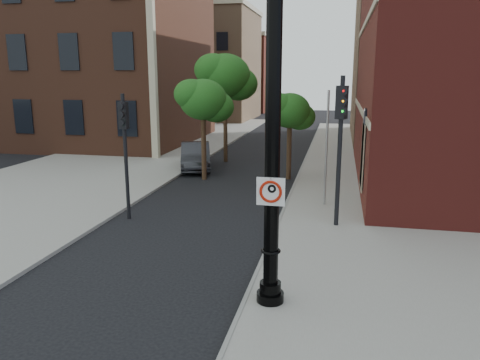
% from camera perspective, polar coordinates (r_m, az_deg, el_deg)
% --- Properties ---
extents(ground, '(120.00, 120.00, 0.00)m').
position_cam_1_polar(ground, '(11.77, -9.40, -13.51)').
color(ground, black).
rests_on(ground, ground).
extents(sidewalk_right, '(8.00, 60.00, 0.12)m').
position_cam_1_polar(sidewalk_right, '(20.54, 17.23, -2.23)').
color(sidewalk_right, gray).
rests_on(sidewalk_right, ground).
extents(sidewalk_left, '(10.00, 50.00, 0.12)m').
position_cam_1_polar(sidewalk_left, '(31.10, -12.89, 3.00)').
color(sidewalk_left, gray).
rests_on(sidewalk_left, ground).
extents(curb_edge, '(0.10, 60.00, 0.14)m').
position_cam_1_polar(curb_edge, '(20.53, 6.20, -1.69)').
color(curb_edge, gray).
rests_on(curb_edge, ground).
extents(victorian_building, '(18.60, 14.60, 17.95)m').
position_cam_1_polar(victorian_building, '(39.40, -19.46, 17.30)').
color(victorian_building, brown).
rests_on(victorian_building, ground).
extents(bg_building_tan_a, '(12.00, 12.00, 12.00)m').
position_cam_1_polar(bg_building_tan_a, '(56.12, -4.68, 13.60)').
color(bg_building_tan_a, '#947051').
rests_on(bg_building_tan_a, ground).
extents(bg_building_red, '(12.00, 12.00, 10.00)m').
position_cam_1_polar(bg_building_red, '(69.65, -1.30, 12.66)').
color(bg_building_red, maroon).
rests_on(bg_building_red, ground).
extents(lamppost, '(0.62, 0.62, 7.37)m').
position_cam_1_polar(lamppost, '(9.99, 3.96, 2.50)').
color(lamppost, black).
rests_on(lamppost, ground).
extents(no_parking_sign, '(0.61, 0.07, 0.61)m').
position_cam_1_polar(no_parking_sign, '(9.95, 3.77, -1.39)').
color(no_parking_sign, white).
rests_on(no_parking_sign, ground).
extents(parked_car, '(2.82, 4.70, 1.46)m').
position_cam_1_polar(parked_car, '(26.09, -5.45, 2.92)').
color(parked_car, '#2C2C31').
rests_on(parked_car, ground).
extents(traffic_signal_left, '(0.29, 0.37, 4.52)m').
position_cam_1_polar(traffic_signal_left, '(17.04, -13.91, 5.23)').
color(traffic_signal_left, black).
rests_on(traffic_signal_left, ground).
extents(traffic_signal_right, '(0.42, 0.46, 5.14)m').
position_cam_1_polar(traffic_signal_right, '(15.76, 12.18, 6.25)').
color(traffic_signal_right, black).
rests_on(traffic_signal_right, ground).
extents(utility_pole, '(0.09, 0.09, 4.59)m').
position_cam_1_polar(utility_pole, '(18.48, 10.49, 3.60)').
color(utility_pole, '#999999').
rests_on(utility_pole, ground).
extents(street_tree_a, '(2.75, 2.49, 4.96)m').
position_cam_1_polar(street_tree_a, '(23.08, -4.43, 9.61)').
color(street_tree_a, black).
rests_on(street_tree_a, ground).
extents(street_tree_b, '(3.52, 3.18, 6.35)m').
position_cam_1_polar(street_tree_b, '(27.88, -1.72, 12.45)').
color(street_tree_b, black).
rests_on(street_tree_b, ground).
extents(street_tree_c, '(2.38, 2.15, 4.29)m').
position_cam_1_polar(street_tree_c, '(23.29, 6.18, 8.28)').
color(street_tree_c, black).
rests_on(street_tree_c, ground).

